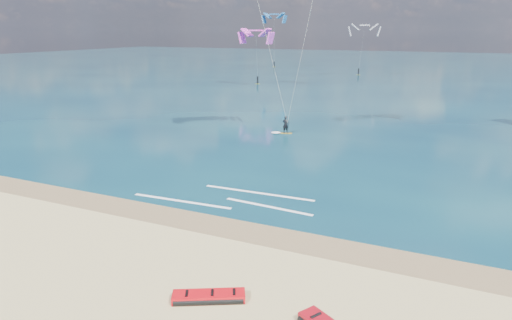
% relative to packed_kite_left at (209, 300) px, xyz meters
% --- Properties ---
extents(ground, '(320.00, 320.00, 0.00)m').
position_rel_packed_kite_left_xyz_m(ground, '(-4.37, 43.03, 0.00)').
color(ground, tan).
rests_on(ground, ground).
extents(wet_sand_strip, '(320.00, 2.40, 0.01)m').
position_rel_packed_kite_left_xyz_m(wet_sand_strip, '(-4.37, 6.03, 0.00)').
color(wet_sand_strip, olive).
rests_on(wet_sand_strip, ground).
extents(sea, '(320.00, 200.00, 0.04)m').
position_rel_packed_kite_left_xyz_m(sea, '(-4.37, 107.03, 0.02)').
color(sea, '#0B2B3F').
rests_on(sea, ground).
extents(packed_kite_left, '(2.98, 2.20, 0.36)m').
position_rel_packed_kite_left_xyz_m(packed_kite_left, '(0.00, 0.00, 0.00)').
color(packed_kite_left, red).
rests_on(packed_kite_left, ground).
extents(kitesurfer_main, '(7.33, 6.92, 17.12)m').
position_rel_packed_kite_left_xyz_m(kitesurfer_main, '(-6.81, 25.20, 9.13)').
color(kitesurfer_main, gold).
rests_on(kitesurfer_main, sea).
extents(shoreline_foam, '(10.77, 3.64, 0.01)m').
position_rel_packed_kite_left_xyz_m(shoreline_foam, '(-3.76, 9.56, 0.04)').
color(shoreline_foam, white).
rests_on(shoreline_foam, ground).
extents(distant_kites, '(73.48, 39.81, 13.25)m').
position_rel_packed_kite_left_xyz_m(distant_kites, '(-12.81, 79.04, 5.50)').
color(distant_kites, '#E34114').
rests_on(distant_kites, ground).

